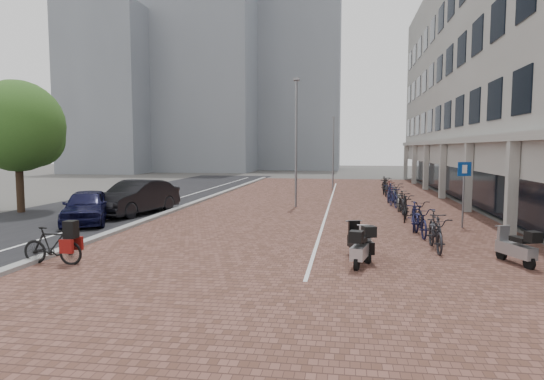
{
  "coord_description": "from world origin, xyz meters",
  "views": [
    {
      "loc": [
        3.1,
        -13.39,
        3.06
      ],
      "look_at": [
        0.0,
        6.0,
        1.3
      ],
      "focal_mm": 30.92,
      "sensor_mm": 36.0,
      "label": 1
    }
  ],
  "objects_px": {
    "car_navy": "(87,207)",
    "scooter_mid": "(360,241)",
    "scooter_front": "(516,246)",
    "hero_bike": "(52,245)",
    "car_dark": "(136,197)",
    "scooter_back": "(361,247)",
    "parking_sign": "(464,184)"
  },
  "relations": [
    {
      "from": "car_navy",
      "to": "scooter_mid",
      "type": "height_order",
      "value": "car_navy"
    },
    {
      "from": "scooter_front",
      "to": "hero_bike",
      "type": "bearing_deg",
      "value": 168.68
    },
    {
      "from": "car_dark",
      "to": "scooter_back",
      "type": "height_order",
      "value": "car_dark"
    },
    {
      "from": "parking_sign",
      "to": "car_dark",
      "type": "bearing_deg",
      "value": 157.23
    },
    {
      "from": "car_navy",
      "to": "car_dark",
      "type": "bearing_deg",
      "value": 51.96
    },
    {
      "from": "scooter_mid",
      "to": "scooter_back",
      "type": "relative_size",
      "value": 1.0
    },
    {
      "from": "scooter_front",
      "to": "parking_sign",
      "type": "distance_m",
      "value": 5.84
    },
    {
      "from": "scooter_mid",
      "to": "scooter_back",
      "type": "height_order",
      "value": "scooter_mid"
    },
    {
      "from": "car_navy",
      "to": "hero_bike",
      "type": "xyz_separation_m",
      "value": [
        2.8,
        -6.4,
        -0.17
      ]
    },
    {
      "from": "car_dark",
      "to": "parking_sign",
      "type": "bearing_deg",
      "value": 6.1
    },
    {
      "from": "car_navy",
      "to": "parking_sign",
      "type": "height_order",
      "value": "parking_sign"
    },
    {
      "from": "parking_sign",
      "to": "scooter_back",
      "type": "bearing_deg",
      "value": -137.88
    },
    {
      "from": "car_navy",
      "to": "scooter_back",
      "type": "relative_size",
      "value": 2.73
    },
    {
      "from": "scooter_mid",
      "to": "parking_sign",
      "type": "bearing_deg",
      "value": 36.17
    },
    {
      "from": "car_dark",
      "to": "scooter_front",
      "type": "distance_m",
      "value": 15.81
    },
    {
      "from": "car_navy",
      "to": "hero_bike",
      "type": "height_order",
      "value": "car_navy"
    },
    {
      "from": "scooter_front",
      "to": "scooter_back",
      "type": "height_order",
      "value": "scooter_back"
    },
    {
      "from": "scooter_front",
      "to": "car_navy",
      "type": "bearing_deg",
      "value": 142.8
    },
    {
      "from": "car_dark",
      "to": "parking_sign",
      "type": "xyz_separation_m",
      "value": [
        14.0,
        -1.62,
        0.92
      ]
    },
    {
      "from": "car_dark",
      "to": "hero_bike",
      "type": "xyz_separation_m",
      "value": [
        2.0,
        -9.22,
        -0.26
      ]
    },
    {
      "from": "hero_bike",
      "to": "scooter_back",
      "type": "relative_size",
      "value": 1.13
    },
    {
      "from": "scooter_front",
      "to": "scooter_back",
      "type": "distance_m",
      "value": 4.07
    },
    {
      "from": "scooter_back",
      "to": "parking_sign",
      "type": "relative_size",
      "value": 0.59
    },
    {
      "from": "scooter_back",
      "to": "scooter_front",
      "type": "bearing_deg",
      "value": 24.15
    },
    {
      "from": "car_navy",
      "to": "parking_sign",
      "type": "relative_size",
      "value": 1.61
    },
    {
      "from": "car_dark",
      "to": "hero_bike",
      "type": "distance_m",
      "value": 9.44
    },
    {
      "from": "car_navy",
      "to": "hero_bike",
      "type": "relative_size",
      "value": 2.42
    },
    {
      "from": "scooter_mid",
      "to": "scooter_back",
      "type": "xyz_separation_m",
      "value": [
        0.0,
        -0.75,
        -0.0
      ]
    },
    {
      "from": "car_navy",
      "to": "parking_sign",
      "type": "bearing_deg",
      "value": -17.52
    },
    {
      "from": "scooter_front",
      "to": "scooter_mid",
      "type": "bearing_deg",
      "value": 159.82
    },
    {
      "from": "car_navy",
      "to": "scooter_back",
      "type": "distance_m",
      "value": 12.02
    },
    {
      "from": "car_navy",
      "to": "parking_sign",
      "type": "xyz_separation_m",
      "value": [
        14.8,
        1.2,
        1.02
      ]
    }
  ]
}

